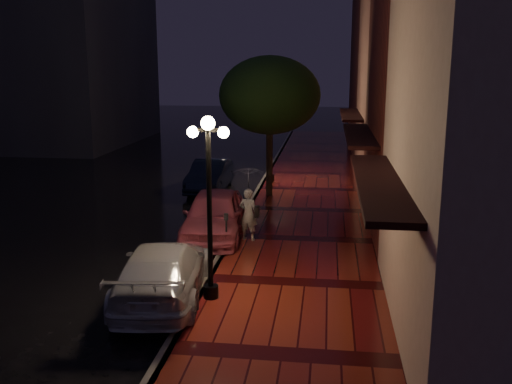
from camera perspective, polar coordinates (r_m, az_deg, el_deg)
The scene contains 14 objects.
ground at distance 18.59m, azimuth -2.45°, elevation -4.83°, with size 120.00×120.00×0.00m, color black.
sidewalk at distance 18.34m, azimuth 4.52°, elevation -4.86°, with size 4.50×60.00×0.15m, color #460C0E.
curb at distance 18.57m, azimuth -2.45°, elevation -4.61°, with size 0.25×60.00×0.15m, color #595451.
storefront_mid at distance 19.88m, azimuth 19.21°, elevation 11.73°, with size 5.00×8.00×11.00m, color #511914.
storefront_far at distance 27.78m, azimuth 15.72°, elevation 9.96°, with size 5.00×8.00×9.00m, color #8C5951.
storefront_extra at distance 37.69m, azimuth 13.58°, elevation 11.43°, with size 5.00×12.00×10.00m, color #511914.
streetlamp_near at distance 13.10m, azimuth -4.70°, elevation -0.55°, with size 0.96×0.36×4.31m.
streetlamp_far at distance 26.78m, azimuth 1.49°, elevation 6.26°, with size 0.96×0.36×4.31m.
street_tree at distance 23.63m, azimuth 1.40°, elevation 9.41°, with size 4.16×4.16×5.80m.
pink_car at distance 18.63m, azimuth -4.21°, elevation -2.28°, with size 1.87×4.64×1.58m, color #C14F64.
navy_car at distance 25.73m, azimuth -4.60°, elevation 1.67°, with size 1.47×4.22×1.39m, color black.
silver_car at distance 14.05m, azimuth -9.31°, elevation -7.84°, with size 1.97×4.85×1.41m, color #ADABB3.
woman_with_umbrella at distance 17.71m, azimuth -0.77°, elevation -0.04°, with size 0.97×0.99×2.33m.
parking_meter at distance 16.63m, azimuth -2.99°, elevation -3.75°, with size 0.11×0.09×1.22m.
Camera 1 is at (3.02, -17.47, 5.58)m, focal length 40.00 mm.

